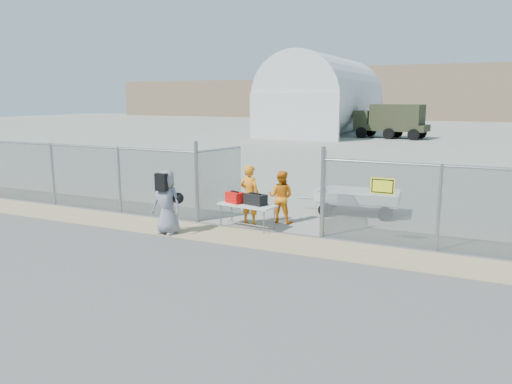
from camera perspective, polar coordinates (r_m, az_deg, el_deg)
The scene contains 14 objects.
ground at distance 12.93m, azimuth -3.80°, elevation -6.31°, with size 160.00×160.00×0.00m, color #504E4E.
tarmac_inside at distance 53.27m, azimuth 18.76°, elevation 6.15°, with size 160.00×80.00×0.01m, color gray.
dirt_strip at distance 13.77m, azimuth -1.78°, elevation -5.18°, with size 44.00×1.60×0.01m, color tan.
distant_hills at distance 88.80m, azimuth 24.97°, elevation 10.27°, with size 140.00×6.00×9.00m, color #7F684F, non-canonical shape.
chain_link_fence at distance 14.39m, azimuth 0.00°, elevation 0.00°, with size 40.00×0.20×2.20m, color gray, non-canonical shape.
quonset_hangar at distance 53.26m, azimuth 7.84°, elevation 10.92°, with size 9.00×18.00×8.00m, color silver, non-canonical shape.
folding_table at distance 14.64m, azimuth -1.01°, elevation -2.78°, with size 1.70×0.71×0.72m, color silver, non-canonical shape.
orange_bag at distance 14.72m, azimuth -2.42°, elevation -0.64°, with size 0.51×0.34×0.32m, color red.
black_duffel at distance 14.47m, azimuth -0.07°, elevation -0.85°, with size 0.64×0.37×0.31m, color black.
security_worker_left at distance 15.00m, azimuth -0.72°, elevation -0.31°, with size 0.66×0.43×1.81m, color orange.
security_worker_right at distance 15.21m, azimuth 2.87°, elevation -0.55°, with size 0.79×0.61×1.62m, color orange.
visitor at distance 14.14m, azimuth -10.16°, elevation -1.16°, with size 0.89×0.58×1.81m, color gray.
utility_trailer at distance 16.75m, azimuth 11.57°, elevation -1.07°, with size 3.42×1.76×0.83m, color silver, non-canonical shape.
military_truck at distance 48.48m, azimuth 15.23°, elevation 7.79°, with size 6.58×2.43×3.14m, color #2F331E, non-canonical shape.
Camera 1 is at (6.02, -10.79, 3.80)m, focal length 35.00 mm.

